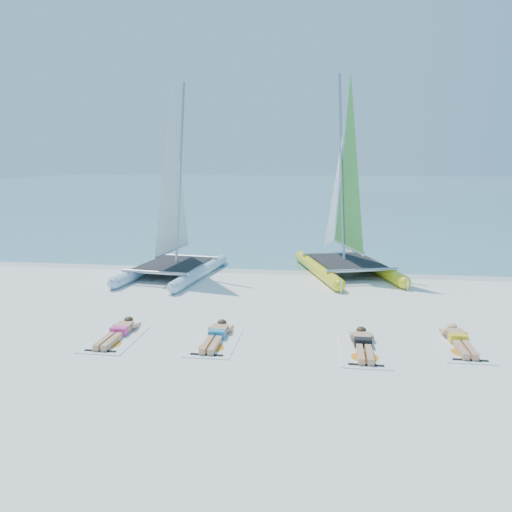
% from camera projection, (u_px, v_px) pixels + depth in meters
% --- Properties ---
extents(ground, '(140.00, 140.00, 0.00)m').
position_uv_depth(ground, '(248.00, 315.00, 13.07)').
color(ground, white).
rests_on(ground, ground).
extents(sea, '(140.00, 115.00, 0.01)m').
position_uv_depth(sea, '(314.00, 187.00, 74.32)').
color(sea, '#6CA4B4').
rests_on(sea, ground).
extents(wet_sand_strip, '(140.00, 1.40, 0.01)m').
position_uv_depth(wet_sand_strip, '(271.00, 270.00, 18.42)').
color(wet_sand_strip, silver).
rests_on(wet_sand_strip, ground).
extents(catamaran_blue, '(3.01, 5.32, 6.91)m').
position_uv_depth(catamaran_blue, '(173.00, 217.00, 17.19)').
color(catamaran_blue, '#AECCE5').
rests_on(catamaran_blue, ground).
extents(catamaran_yellow, '(4.03, 5.87, 7.30)m').
position_uv_depth(catamaran_yellow, '(343.00, 208.00, 17.90)').
color(catamaran_yellow, yellow).
rests_on(catamaran_yellow, ground).
extents(towel_a, '(1.00, 1.85, 0.02)m').
position_uv_depth(towel_a, '(115.00, 339.00, 11.26)').
color(towel_a, silver).
rests_on(towel_a, ground).
extents(sunbather_a, '(0.37, 1.73, 0.26)m').
position_uv_depth(sunbather_a, '(118.00, 332.00, 11.42)').
color(sunbather_a, tan).
rests_on(sunbather_a, towel_a).
extents(towel_b, '(1.00, 1.85, 0.02)m').
position_uv_depth(towel_b, '(215.00, 342.00, 11.05)').
color(towel_b, silver).
rests_on(towel_b, ground).
extents(sunbather_b, '(0.37, 1.73, 0.26)m').
position_uv_depth(sunbather_b, '(216.00, 335.00, 11.22)').
color(sunbather_b, tan).
rests_on(sunbather_b, towel_b).
extents(towel_c, '(1.00, 1.85, 0.02)m').
position_uv_depth(towel_c, '(363.00, 351.00, 10.53)').
color(towel_c, silver).
rests_on(towel_c, ground).
extents(sunbather_c, '(0.37, 1.73, 0.26)m').
position_uv_depth(sunbather_c, '(363.00, 343.00, 10.70)').
color(sunbather_c, tan).
rests_on(sunbather_c, towel_c).
extents(towel_d, '(1.00, 1.85, 0.02)m').
position_uv_depth(towel_d, '(461.00, 347.00, 10.77)').
color(towel_d, silver).
rests_on(towel_d, ground).
extents(sunbather_d, '(0.37, 1.73, 0.26)m').
position_uv_depth(sunbather_d, '(459.00, 339.00, 10.94)').
color(sunbather_d, tan).
rests_on(sunbather_d, towel_d).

